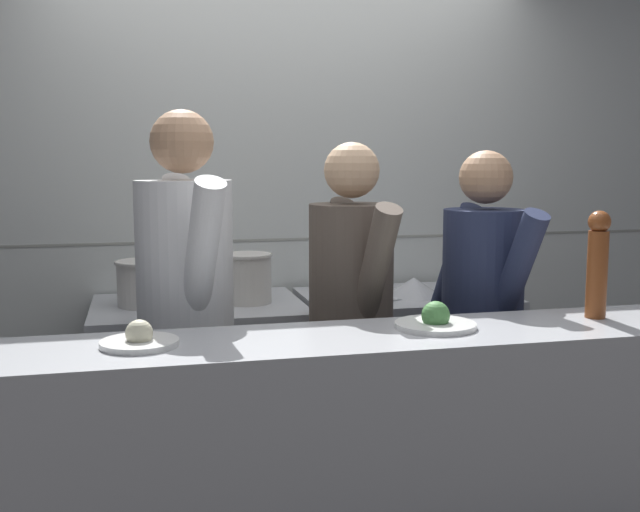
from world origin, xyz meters
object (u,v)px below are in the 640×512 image
(plated_dish_main, at_px, (139,340))
(chef_line, at_px, (482,327))
(oven_range, at_px, (200,400))
(pepper_mill, at_px, (598,262))
(chef_head_cook, at_px, (186,320))
(mixing_bowl_steel, at_px, (414,287))
(plated_dish_appetiser, at_px, (436,321))
(chefs_knife, at_px, (380,301))
(sauce_pot, at_px, (247,277))
(chef_sous, at_px, (351,327))
(stock_pot, at_px, (147,282))

(plated_dish_main, xyz_separation_m, chef_line, (1.34, 0.49, -0.14))
(oven_range, height_order, pepper_mill, pepper_mill)
(chef_head_cook, bearing_deg, mixing_bowl_steel, 14.91)
(plated_dish_appetiser, distance_m, pepper_mill, 0.63)
(chefs_knife, bearing_deg, chef_line, -61.31)
(plated_dish_appetiser, relative_size, chef_line, 0.17)
(chef_head_cook, height_order, chef_line, chef_head_cook)
(oven_range, xyz_separation_m, chef_head_cook, (-0.09, -0.61, 0.51))
(pepper_mill, distance_m, chef_line, 0.59)
(oven_range, xyz_separation_m, sauce_pot, (0.22, -0.02, 0.57))
(mixing_bowl_steel, relative_size, pepper_mill, 0.74)
(sauce_pot, xyz_separation_m, chef_sous, (0.33, -0.58, -0.12))
(plated_dish_appetiser, bearing_deg, chef_head_cook, 146.47)
(chef_head_cook, distance_m, chef_sous, 0.64)
(chefs_knife, distance_m, chef_line, 0.56)
(sauce_pot, xyz_separation_m, mixing_bowl_steel, (0.80, -0.02, -0.07))
(plated_dish_main, distance_m, plated_dish_appetiser, 0.94)
(sauce_pot, bearing_deg, chefs_knife, -13.44)
(plated_dish_appetiser, bearing_deg, mixing_bowl_steel, 72.68)
(pepper_mill, bearing_deg, mixing_bowl_steel, 104.05)
(mixing_bowl_steel, height_order, plated_dish_appetiser, plated_dish_appetiser)
(plated_dish_appetiser, height_order, chef_line, chef_line)
(chef_head_cook, bearing_deg, plated_dish_appetiser, -45.79)
(stock_pot, relative_size, chef_sous, 0.17)
(pepper_mill, distance_m, chef_head_cook, 1.48)
(chefs_knife, distance_m, pepper_mill, 1.10)
(chef_head_cook, bearing_deg, stock_pot, 89.29)
(plated_dish_main, bearing_deg, mixing_bowl_steel, 40.68)
(chef_line, bearing_deg, chef_head_cook, 166.23)
(mixing_bowl_steel, xyz_separation_m, plated_dish_appetiser, (-0.34, -1.08, 0.08))
(stock_pot, height_order, chef_line, chef_line)
(mixing_bowl_steel, relative_size, chefs_knife, 0.84)
(mixing_bowl_steel, distance_m, plated_dish_main, 1.69)
(oven_range, distance_m, chefs_knife, 0.95)
(mixing_bowl_steel, distance_m, chefs_knife, 0.24)
(chef_line, bearing_deg, oven_range, 137.07)
(stock_pot, bearing_deg, chef_line, -27.43)
(oven_range, relative_size, mixing_bowl_steel, 3.42)
(oven_range, distance_m, plated_dish_appetiser, 1.44)
(oven_range, bearing_deg, chef_line, -31.16)
(stock_pot, relative_size, sauce_pot, 1.17)
(mixing_bowl_steel, distance_m, chef_head_cook, 1.25)
(mixing_bowl_steel, xyz_separation_m, chef_line, (0.06, -0.61, -0.07))
(chefs_knife, bearing_deg, mixing_bowl_steel, 29.59)
(pepper_mill, bearing_deg, plated_dish_main, -178.63)
(chef_line, bearing_deg, plated_dish_main, -171.71)
(chef_head_cook, bearing_deg, chefs_knife, 14.33)
(mixing_bowl_steel, distance_m, pepper_mill, 1.12)
(stock_pot, relative_size, pepper_mill, 0.75)
(chef_sous, bearing_deg, sauce_pot, 110.56)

